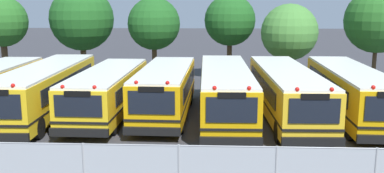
{
  "coord_description": "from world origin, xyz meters",
  "views": [
    {
      "loc": [
        2.44,
        -22.19,
        5.97
      ],
      "look_at": [
        1.4,
        0.0,
        1.6
      ],
      "focal_mm": 39.91,
      "sensor_mm": 36.0,
      "label": 1
    }
  ],
  "objects_px": {
    "school_bus_1": "(46,88)",
    "traffic_cone": "(12,169)",
    "school_bus_3": "(166,89)",
    "school_bus_5": "(286,91)",
    "school_bus_2": "(108,90)",
    "tree_2": "(152,23)",
    "tree_3": "(231,20)",
    "tree_4": "(288,32)",
    "tree_1": "(81,18)",
    "school_bus_4": "(225,90)",
    "school_bus_6": "(350,91)",
    "tree_0": "(3,22)",
    "tree_5": "(379,20)"
  },
  "relations": [
    {
      "from": "tree_4",
      "to": "tree_5",
      "type": "bearing_deg",
      "value": 12.8
    },
    {
      "from": "school_bus_4",
      "to": "school_bus_6",
      "type": "height_order",
      "value": "school_bus_4"
    },
    {
      "from": "tree_0",
      "to": "tree_3",
      "type": "height_order",
      "value": "tree_3"
    },
    {
      "from": "tree_1",
      "to": "tree_4",
      "type": "height_order",
      "value": "tree_1"
    },
    {
      "from": "school_bus_1",
      "to": "school_bus_3",
      "type": "xyz_separation_m",
      "value": [
        6.46,
        0.17,
        -0.02
      ]
    },
    {
      "from": "school_bus_2",
      "to": "tree_2",
      "type": "height_order",
      "value": "tree_2"
    },
    {
      "from": "tree_5",
      "to": "school_bus_6",
      "type": "bearing_deg",
      "value": -116.08
    },
    {
      "from": "school_bus_2",
      "to": "tree_0",
      "type": "bearing_deg",
      "value": -42.89
    },
    {
      "from": "school_bus_1",
      "to": "traffic_cone",
      "type": "distance_m",
      "value": 8.68
    },
    {
      "from": "school_bus_1",
      "to": "school_bus_5",
      "type": "relative_size",
      "value": 1.0
    },
    {
      "from": "traffic_cone",
      "to": "tree_3",
      "type": "bearing_deg",
      "value": 67.27
    },
    {
      "from": "tree_0",
      "to": "tree_2",
      "type": "relative_size",
      "value": 1.02
    },
    {
      "from": "tree_4",
      "to": "school_bus_6",
      "type": "bearing_deg",
      "value": -78.76
    },
    {
      "from": "tree_1",
      "to": "school_bus_6",
      "type": "bearing_deg",
      "value": -32.69
    },
    {
      "from": "school_bus_2",
      "to": "tree_2",
      "type": "bearing_deg",
      "value": -95.01
    },
    {
      "from": "school_bus_6",
      "to": "tree_2",
      "type": "distance_m",
      "value": 15.7
    },
    {
      "from": "school_bus_3",
      "to": "school_bus_4",
      "type": "bearing_deg",
      "value": 176.77
    },
    {
      "from": "school_bus_1",
      "to": "tree_3",
      "type": "distance_m",
      "value": 15.85
    },
    {
      "from": "school_bus_1",
      "to": "tree_5",
      "type": "distance_m",
      "value": 24.27
    },
    {
      "from": "school_bus_5",
      "to": "tree_2",
      "type": "distance_m",
      "value": 13.48
    },
    {
      "from": "tree_0",
      "to": "school_bus_5",
      "type": "bearing_deg",
      "value": -27.01
    },
    {
      "from": "school_bus_6",
      "to": "tree_1",
      "type": "relative_size",
      "value": 1.52
    },
    {
      "from": "tree_5",
      "to": "traffic_cone",
      "type": "distance_m",
      "value": 27.73
    },
    {
      "from": "tree_3",
      "to": "tree_4",
      "type": "relative_size",
      "value": 1.12
    },
    {
      "from": "school_bus_6",
      "to": "traffic_cone",
      "type": "height_order",
      "value": "school_bus_6"
    },
    {
      "from": "school_bus_3",
      "to": "school_bus_5",
      "type": "xyz_separation_m",
      "value": [
        6.35,
        -0.13,
        -0.0
      ]
    },
    {
      "from": "tree_5",
      "to": "tree_4",
      "type": "bearing_deg",
      "value": -167.2
    },
    {
      "from": "tree_2",
      "to": "school_bus_5",
      "type": "bearing_deg",
      "value": -50.12
    },
    {
      "from": "tree_4",
      "to": "traffic_cone",
      "type": "xyz_separation_m",
      "value": [
        -12.38,
        -17.69,
        -3.62
      ]
    },
    {
      "from": "school_bus_5",
      "to": "tree_2",
      "type": "height_order",
      "value": "tree_2"
    },
    {
      "from": "school_bus_6",
      "to": "tree_3",
      "type": "xyz_separation_m",
      "value": [
        -5.84,
        11.35,
        3.25
      ]
    },
    {
      "from": "tree_4",
      "to": "school_bus_1",
      "type": "bearing_deg",
      "value": -147.05
    },
    {
      "from": "school_bus_6",
      "to": "school_bus_1",
      "type": "bearing_deg",
      "value": 2.18
    },
    {
      "from": "tree_4",
      "to": "tree_5",
      "type": "distance_m",
      "value": 7.27
    },
    {
      "from": "school_bus_5",
      "to": "school_bus_1",
      "type": "bearing_deg",
      "value": -1.44
    },
    {
      "from": "tree_5",
      "to": "tree_2",
      "type": "bearing_deg",
      "value": -177.28
    },
    {
      "from": "school_bus_2",
      "to": "tree_4",
      "type": "distance_m",
      "value": 14.58
    },
    {
      "from": "school_bus_3",
      "to": "tree_0",
      "type": "bearing_deg",
      "value": -35.13
    },
    {
      "from": "tree_2",
      "to": "tree_3",
      "type": "bearing_deg",
      "value": 13.66
    },
    {
      "from": "school_bus_1",
      "to": "school_bus_4",
      "type": "xyz_separation_m",
      "value": [
        9.62,
        -0.08,
        -0.0
      ]
    },
    {
      "from": "school_bus_3",
      "to": "tree_4",
      "type": "distance_m",
      "value": 12.36
    },
    {
      "from": "school_bus_6",
      "to": "traffic_cone",
      "type": "xyz_separation_m",
      "value": [
        -14.19,
        -8.58,
        -1.13
      ]
    },
    {
      "from": "school_bus_2",
      "to": "tree_1",
      "type": "distance_m",
      "value": 12.8
    },
    {
      "from": "school_bus_1",
      "to": "school_bus_5",
      "type": "height_order",
      "value": "school_bus_1"
    },
    {
      "from": "traffic_cone",
      "to": "tree_2",
      "type": "bearing_deg",
      "value": 82.64
    },
    {
      "from": "school_bus_1",
      "to": "school_bus_6",
      "type": "bearing_deg",
      "value": 179.23
    },
    {
      "from": "school_bus_1",
      "to": "school_bus_6",
      "type": "xyz_separation_m",
      "value": [
        16.19,
        0.22,
        -0.02
      ]
    },
    {
      "from": "school_bus_2",
      "to": "tree_3",
      "type": "bearing_deg",
      "value": -120.56
    },
    {
      "from": "tree_2",
      "to": "tree_3",
      "type": "relative_size",
      "value": 0.97
    },
    {
      "from": "tree_1",
      "to": "tree_2",
      "type": "xyz_separation_m",
      "value": [
        5.8,
        -1.4,
        -0.29
      ]
    }
  ]
}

